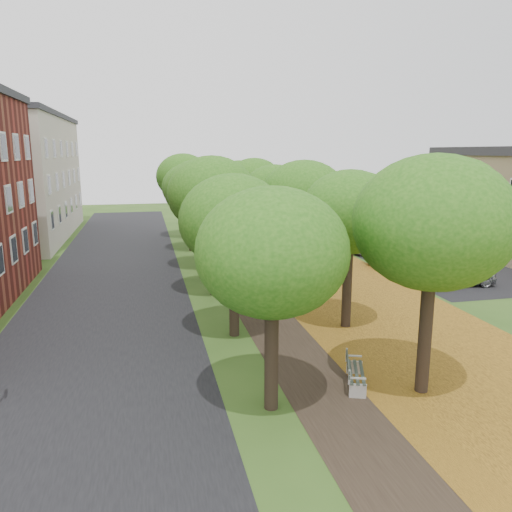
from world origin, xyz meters
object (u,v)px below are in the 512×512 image
car_red (429,264)px  bench (354,372)px  car_silver (454,271)px  car_grey (404,253)px  car_white (377,244)px

car_red → bench: bearing=136.5°
bench → car_silver: 14.52m
car_grey → car_white: bearing=-7.2°
car_silver → car_white: car_silver is taller
car_red → car_white: size_ratio=0.88×
car_red → car_grey: 3.09m
bench → car_grey: bearing=-13.2°
car_white → car_red: bearing=170.3°
car_silver → car_white: bearing=6.2°
bench → car_grey: 18.72m
car_silver → car_grey: size_ratio=0.88×
car_red → car_white: car_red is taller
car_red → car_grey: (0.00, 3.09, 0.06)m
car_silver → car_red: bearing=7.3°
car_red → car_grey: bearing=-4.2°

